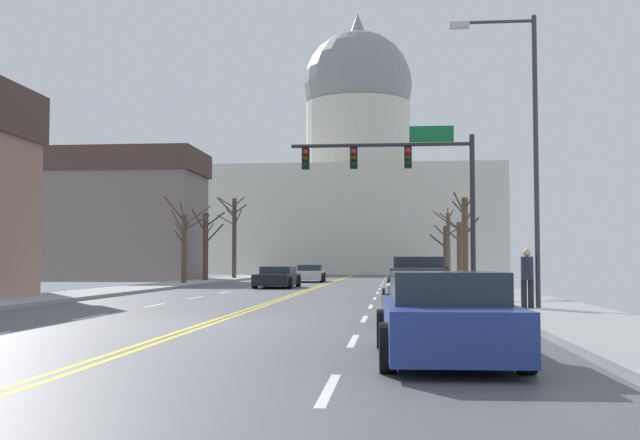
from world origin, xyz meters
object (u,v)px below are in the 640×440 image
object	(u,v)px
pickup_truck_near_00	(418,279)
pedestrian_01	(527,275)
street_lamp_right	(524,134)
sedan_near_01	(419,289)
sedan_near_02	(432,300)
sedan_oncoming_00	(277,277)
signal_gantry	(407,172)
sedan_oncoming_01	(310,274)
sedan_near_03	(446,318)

from	to	relation	value
pickup_truck_near_00	pedestrian_01	size ratio (longest dim) A/B	3.53
street_lamp_right	pickup_truck_near_00	distance (m)	9.50
sedan_near_01	sedan_near_02	xyz separation A→B (m)	(0.08, -6.61, 0.00)
street_lamp_right	sedan_near_02	xyz separation A→B (m)	(-2.82, -4.38, -4.43)
pickup_truck_near_00	sedan_oncoming_00	bearing A→B (deg)	122.70
street_lamp_right	sedan_near_01	world-z (taller)	street_lamp_right
signal_gantry	pickup_truck_near_00	bearing A→B (deg)	-83.71
sedan_near_01	sedan_oncoming_01	distance (m)	29.53
sedan_near_01	sedan_near_02	distance (m)	6.61
street_lamp_right	pedestrian_01	distance (m)	3.96
sedan_near_01	signal_gantry	bearing A→B (deg)	91.06
sedan_near_03	street_lamp_right	bearing A→B (deg)	74.26
pickup_truck_near_00	sedan_oncoming_01	size ratio (longest dim) A/B	1.27
signal_gantry	sedan_near_01	bearing A→B (deg)	-88.94
pickup_truck_near_00	street_lamp_right	bearing A→B (deg)	-71.40
sedan_near_01	sedan_oncoming_01	world-z (taller)	sedan_near_01
signal_gantry	sedan_near_03	size ratio (longest dim) A/B	1.76
sedan_oncoming_01	pickup_truck_near_00	bearing A→B (deg)	-73.63
sedan_near_02	sedan_near_03	distance (m)	5.97
sedan_near_01	sedan_near_02	bearing A→B (deg)	-89.33
signal_gantry	pedestrian_01	world-z (taller)	signal_gantry
sedan_near_01	sedan_oncoming_00	bearing A→B (deg)	112.40
pickup_truck_near_00	sedan_near_02	size ratio (longest dim) A/B	1.27
sedan_oncoming_00	signal_gantry	bearing A→B (deg)	-49.53
sedan_oncoming_01	sedan_oncoming_00	bearing A→B (deg)	-92.30
sedan_near_03	sedan_oncoming_01	bearing A→B (deg)	98.98
signal_gantry	sedan_near_01	xyz separation A→B (m)	(0.17, -9.02, -4.72)
street_lamp_right	pedestrian_01	size ratio (longest dim) A/B	5.02
signal_gantry	sedan_near_02	bearing A→B (deg)	-89.11
sedan_near_01	sedan_oncoming_01	bearing A→B (deg)	102.84
sedan_near_03	sedan_oncoming_00	bearing A→B (deg)	103.30
sedan_near_01	pedestrian_01	bearing A→B (deg)	-40.05
pedestrian_01	sedan_oncoming_00	bearing A→B (deg)	116.97
sedan_near_01	pedestrian_01	distance (m)	3.80
street_lamp_right	sedan_near_03	world-z (taller)	street_lamp_right
street_lamp_right	sedan_near_01	bearing A→B (deg)	142.43
street_lamp_right	sedan_near_01	xyz separation A→B (m)	(-2.89, 2.23, -4.43)
sedan_near_01	sedan_oncoming_00	xyz separation A→B (m)	(-7.03, 17.06, -0.01)
street_lamp_right	sedan_oncoming_01	xyz separation A→B (m)	(-9.45, 31.01, -4.44)
pedestrian_01	sedan_near_03	bearing A→B (deg)	-105.97
sedan_oncoming_00	pedestrian_01	size ratio (longest dim) A/B	2.84
pickup_truck_near_00	sedan_near_01	size ratio (longest dim) A/B	1.32
sedan_near_01	sedan_oncoming_00	size ratio (longest dim) A/B	0.94
signal_gantry	sedan_near_02	xyz separation A→B (m)	(0.24, -15.62, -4.71)
pickup_truck_near_00	sedan_near_02	bearing A→B (deg)	-90.50
sedan_near_01	sedan_oncoming_01	size ratio (longest dim) A/B	0.96
sedan_oncoming_00	pedestrian_01	distance (m)	21.87
pickup_truck_near_00	sedan_near_01	bearing A→B (deg)	-91.83
sedan_near_02	sedan_near_01	bearing A→B (deg)	90.67
signal_gantry	sedan_near_02	size ratio (longest dim) A/B	1.74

